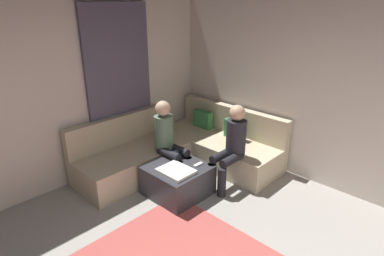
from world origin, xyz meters
name	(u,v)px	position (x,y,z in m)	size (l,w,h in m)	color
wall_back	(353,97)	(0.00, 2.94, 1.35)	(6.00, 0.12, 2.70)	beige
wall_left	(28,99)	(-2.94, 0.00, 1.35)	(0.12, 6.00, 2.70)	beige
curtain_panel	(120,89)	(-2.84, 1.30, 1.25)	(0.06, 1.10, 2.50)	#595166
sectional_couch	(183,150)	(-2.08, 1.88, 0.28)	(2.10, 2.55, 0.87)	#C6B593
ottoman	(178,180)	(-1.54, 1.25, 0.21)	(0.76, 0.76, 0.42)	#333338
folded_blanket	(176,171)	(-1.44, 1.13, 0.44)	(0.44, 0.36, 0.04)	white
coffee_mug	(176,154)	(-1.76, 1.43, 0.47)	(0.08, 0.08, 0.10)	#334C72
game_remote	(198,165)	(-1.36, 1.47, 0.43)	(0.05, 0.15, 0.02)	white
person_on_couch_back	(232,144)	(-1.16, 1.93, 0.66)	(0.30, 0.60, 1.20)	black
person_on_couch_side	(168,138)	(-1.93, 1.45, 0.66)	(0.60, 0.30, 1.20)	black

